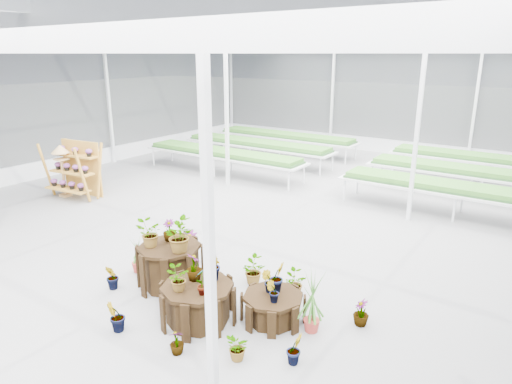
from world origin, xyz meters
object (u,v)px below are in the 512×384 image
Objects in this scene: plinth_low at (273,308)px; bird_table at (63,171)px; plinth_tall at (171,266)px; shelf_rack at (73,170)px; plinth_mid at (198,303)px.

bird_table is (-8.89, 2.14, 0.57)m from plinth_low.
plinth_tall reaches higher than plinth_low.
shelf_rack reaches higher than plinth_tall.
bird_table reaches higher than plinth_low.
plinth_mid is 0.72× the size of shelf_rack.
plinth_low is 0.61× the size of shelf_rack.
plinth_mid is 1.22m from plinth_low.
plinth_mid reaches higher than plinth_low.
plinth_tall is at bearing -177.40° from plinth_low.
plinth_low is 0.64× the size of bird_table.
plinth_tall is 0.99× the size of plinth_mid.
plinth_tall is 0.75× the size of bird_table.
plinth_low is (1.00, 0.70, -0.09)m from plinth_mid.
plinth_low is at bearing -22.03° from shelf_rack.
bird_table is at bearing 160.23° from plinth_mid.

